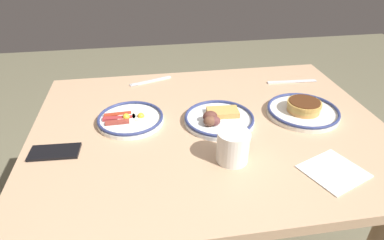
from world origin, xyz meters
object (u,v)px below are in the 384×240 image
at_px(fork_near, 151,81).
at_px(butter_knife, 292,82).
at_px(cell_phone, 55,152).
at_px(paper_napkin, 333,171).
at_px(plate_far_companion, 219,118).
at_px(plate_near_main, 303,110).
at_px(coffee_mug, 233,146).
at_px(plate_center_pancakes, 130,119).

xyz_separation_m(fork_near, butter_knife, (-0.59, 0.10, -0.00)).
distance_m(cell_phone, paper_napkin, 0.80).
relative_size(cell_phone, butter_knife, 0.68).
bearing_deg(plate_far_companion, fork_near, -59.83).
bearing_deg(fork_near, paper_napkin, 124.95).
xyz_separation_m(cell_phone, fork_near, (-0.31, -0.46, -0.00)).
bearing_deg(plate_far_companion, plate_near_main, -179.14).
bearing_deg(cell_phone, paper_napkin, 167.45).
bearing_deg(butter_knife, plate_near_main, 74.02).
height_order(cell_phone, paper_napkin, cell_phone).
relative_size(coffee_mug, paper_napkin, 0.76).
distance_m(plate_near_main, paper_napkin, 0.31).
bearing_deg(paper_napkin, plate_center_pancakes, -32.53).
bearing_deg(paper_napkin, plate_far_companion, -49.96).
xyz_separation_m(coffee_mug, cell_phone, (0.51, -0.11, -0.04)).
distance_m(plate_center_pancakes, butter_knife, 0.71).
height_order(paper_napkin, fork_near, fork_near).
height_order(plate_far_companion, cell_phone, plate_far_companion).
bearing_deg(fork_near, plate_near_main, 145.26).
xyz_separation_m(plate_near_main, butter_knife, (-0.07, -0.26, -0.01)).
bearing_deg(butter_knife, plate_far_companion, 34.83).
bearing_deg(coffee_mug, plate_far_companion, -91.57).
relative_size(plate_center_pancakes, butter_knife, 1.06).
relative_size(cell_phone, fork_near, 0.80).
xyz_separation_m(plate_center_pancakes, coffee_mug, (-0.29, 0.25, 0.04)).
bearing_deg(plate_far_companion, butter_knife, -145.17).
xyz_separation_m(plate_center_pancakes, plate_far_companion, (-0.30, 0.05, 0.00)).
distance_m(plate_near_main, plate_center_pancakes, 0.60).
relative_size(plate_far_companion, butter_knife, 1.12).
xyz_separation_m(plate_near_main, plate_far_companion, (0.31, 0.00, -0.00)).
bearing_deg(plate_far_companion, plate_center_pancakes, -9.29).
bearing_deg(butter_knife, plate_center_pancakes, 17.76).
height_order(plate_far_companion, paper_napkin, plate_far_companion).
distance_m(plate_near_main, fork_near, 0.63).
distance_m(plate_center_pancakes, fork_near, 0.33).
xyz_separation_m(plate_center_pancakes, cell_phone, (0.22, 0.14, -0.01)).
bearing_deg(fork_near, cell_phone, 56.09).
height_order(plate_center_pancakes, butter_knife, plate_center_pancakes).
relative_size(plate_near_main, coffee_mug, 2.19).
bearing_deg(fork_near, butter_knife, 170.54).
xyz_separation_m(plate_near_main, cell_phone, (0.82, 0.10, -0.01)).
bearing_deg(paper_napkin, coffee_mug, -20.54).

